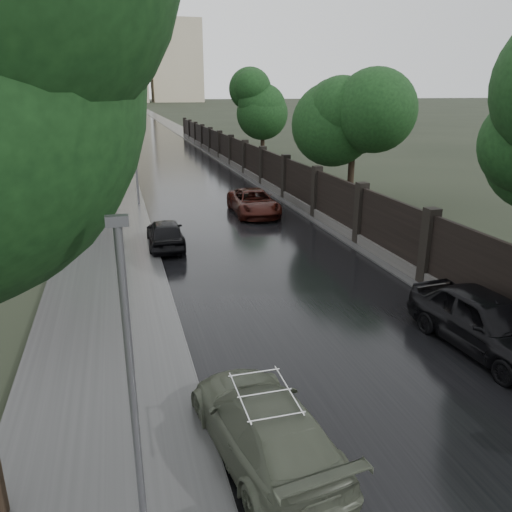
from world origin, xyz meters
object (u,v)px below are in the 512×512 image
object	(u,v)px
car_right_near	(486,322)
car_right_far	(254,202)
tree_right_c	(263,108)
volga_sedan	(264,426)
tree_right_b	(354,118)
lamp_post	(134,408)
tree_left_far	(67,110)
hatchback_left	(165,233)
traffic_light	(136,165)

from	to	relation	value
car_right_near	car_right_far	size ratio (longest dim) A/B	0.95
tree_right_c	volga_sedan	distance (m)	38.47
tree_right_b	car_right_near	distance (m)	17.43
tree_right_c	lamp_post	size ratio (longest dim) A/B	1.37
tree_left_far	lamp_post	xyz separation A→B (m)	(2.60, -28.50, -2.57)
tree_left_far	tree_right_c	bearing A→B (deg)	32.83
lamp_post	car_right_near	distance (m)	9.88
car_right_far	lamp_post	bearing A→B (deg)	-107.44
car_right_near	tree_right_c	bearing A→B (deg)	78.75
hatchback_left	car_right_near	xyz separation A→B (m)	(7.00, -11.11, 0.14)
tree_right_b	lamp_post	size ratio (longest dim) A/B	1.37
hatchback_left	car_right_near	world-z (taller)	car_right_near
tree_left_far	car_right_far	xyz separation A→B (m)	(9.60, -8.50, -4.58)
car_right_near	traffic_light	bearing A→B (deg)	107.17
tree_right_c	hatchback_left	bearing A→B (deg)	-115.46
tree_left_far	traffic_light	distance (m)	6.84
volga_sedan	hatchback_left	size ratio (longest dim) A/B	1.18
lamp_post	traffic_light	size ratio (longest dim) A/B	1.28
lamp_post	car_right_near	xyz separation A→B (m)	(8.80, 4.08, -1.89)
car_right_far	tree_left_far	bearing A→B (deg)	140.32
lamp_post	car_right_near	size ratio (longest dim) A/B	1.12
car_right_far	traffic_light	bearing A→B (deg)	151.20
car_right_far	hatchback_left	bearing A→B (deg)	-135.36
tree_right_c	car_right_far	distance (m)	19.89
tree_left_far	hatchback_left	size ratio (longest dim) A/B	1.99
tree_right_b	car_right_near	xyz separation A→B (m)	(-4.10, -16.42, -4.17)
tree_left_far	tree_right_c	xyz separation A→B (m)	(15.50, 10.00, -0.29)
tree_right_c	volga_sedan	xyz separation A→B (m)	(-10.68, -36.71, -4.31)
tree_right_c	lamp_post	world-z (taller)	tree_right_c
hatchback_left	lamp_post	bearing A→B (deg)	84.64
car_right_near	car_right_far	distance (m)	16.02
tree_left_far	lamp_post	distance (m)	28.73
tree_left_far	volga_sedan	world-z (taller)	tree_left_far
hatchback_left	car_right_far	size ratio (longest dim) A/B	0.78
volga_sedan	car_right_far	world-z (taller)	car_right_far
tree_left_far	hatchback_left	distance (m)	14.76
hatchback_left	car_right_near	size ratio (longest dim) A/B	0.81
lamp_post	hatchback_left	xyz separation A→B (m)	(1.80, 15.19, -2.04)
tree_right_b	tree_right_c	distance (m)	18.00
tree_left_far	lamp_post	size ratio (longest dim) A/B	1.45
tree_right_c	car_right_far	xyz separation A→B (m)	(-5.90, -18.50, -4.28)
volga_sedan	tree_left_far	bearing A→B (deg)	-87.59
lamp_post	hatchback_left	distance (m)	15.43
traffic_light	car_right_near	bearing A→B (deg)	-68.37
tree_right_c	traffic_light	distance (m)	19.26
tree_left_far	lamp_post	world-z (taller)	tree_left_far
tree_right_c	car_right_near	bearing A→B (deg)	-96.79
hatchback_left	traffic_light	bearing A→B (deg)	-83.78
tree_left_far	car_right_far	size ratio (longest dim) A/B	1.54
tree_right_c	car_right_near	xyz separation A→B (m)	(-4.10, -34.42, -4.17)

